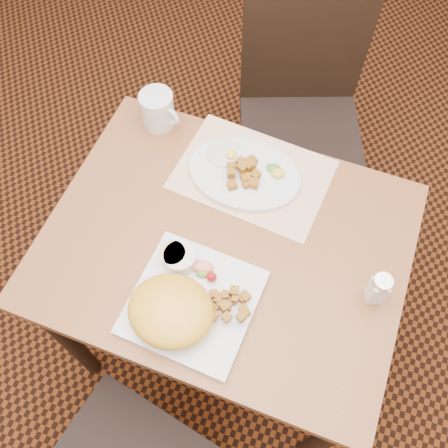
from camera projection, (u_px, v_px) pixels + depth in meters
The scene contains 15 objects.
ground at pixel (225, 330), 1.91m from camera, with size 8.00×8.00×0.00m, color black.
table at pixel (225, 260), 1.34m from camera, with size 0.90×0.70×0.75m.
chair_far at pixel (302, 104), 1.75m from camera, with size 0.55×0.55×0.97m.
placemat at pixel (253, 175), 1.35m from camera, with size 0.40×0.28×0.00m, color white.
plate_square at pixel (193, 302), 1.16m from camera, with size 0.28×0.28×0.02m, color silver.
plate_oval at pixel (245, 174), 1.34m from camera, with size 0.30×0.23×0.02m, color silver, non-canonical shape.
hollandaise_mound at pixel (170, 311), 1.11m from camera, with size 0.20×0.18×0.07m.
ramekin at pixel (180, 258), 1.18m from camera, with size 0.09×0.08×0.04m.
garnish_sq at pixel (205, 270), 1.18m from camera, with size 0.08×0.05×0.03m.
fried_egg at pixel (225, 153), 1.35m from camera, with size 0.10×0.10×0.02m.
garnish_ov at pixel (276, 171), 1.32m from camera, with size 0.06×0.05×0.02m.
salt_shaker at pixel (378, 289), 1.13m from camera, with size 0.05×0.05×0.10m.
coffee_mug at pixel (158, 110), 1.39m from camera, with size 0.12×0.09×0.11m.
home_fries_sq at pixel (229, 304), 1.14m from camera, with size 0.11×0.10×0.03m.
home_fries_ov at pixel (245, 172), 1.31m from camera, with size 0.10×0.12×0.04m.
Camera 1 is at (0.20, -0.53, 1.87)m, focal length 40.00 mm.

